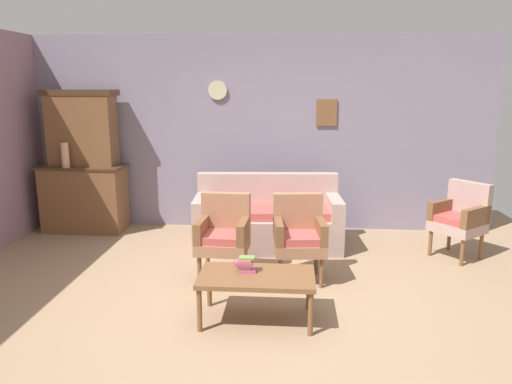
{
  "coord_description": "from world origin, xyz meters",
  "views": [
    {
      "loc": [
        0.45,
        -4.15,
        2.02
      ],
      "look_at": [
        0.04,
        1.1,
        0.85
      ],
      "focal_mm": 33.87,
      "sensor_mm": 36.0,
      "label": 1
    }
  ],
  "objects_px": {
    "side_cabinet": "(85,198)",
    "wingback_chair_by_fireplace": "(460,216)",
    "vase_on_cabinet": "(65,155)",
    "armchair_row_middle": "(224,233)",
    "armchair_near_cabinet": "(299,234)",
    "coffee_table": "(257,280)",
    "floral_couch": "(268,221)",
    "book_stack_on_table": "(245,264)"
  },
  "relations": [
    {
      "from": "coffee_table",
      "to": "book_stack_on_table",
      "type": "relative_size",
      "value": 5.52
    },
    {
      "from": "side_cabinet",
      "to": "armchair_near_cabinet",
      "type": "height_order",
      "value": "side_cabinet"
    },
    {
      "from": "side_cabinet",
      "to": "wingback_chair_by_fireplace",
      "type": "xyz_separation_m",
      "value": [
        4.9,
        -0.72,
        0.03
      ]
    },
    {
      "from": "book_stack_on_table",
      "to": "coffee_table",
      "type": "bearing_deg",
      "value": -32.41
    },
    {
      "from": "side_cabinet",
      "to": "book_stack_on_table",
      "type": "relative_size",
      "value": 6.38
    },
    {
      "from": "armchair_near_cabinet",
      "to": "coffee_table",
      "type": "xyz_separation_m",
      "value": [
        -0.37,
        -0.95,
        -0.12
      ]
    },
    {
      "from": "armchair_near_cabinet",
      "to": "wingback_chair_by_fireplace",
      "type": "distance_m",
      "value": 2.09
    },
    {
      "from": "vase_on_cabinet",
      "to": "armchair_near_cabinet",
      "type": "height_order",
      "value": "vase_on_cabinet"
    },
    {
      "from": "floral_couch",
      "to": "armchair_row_middle",
      "type": "bearing_deg",
      "value": -110.58
    },
    {
      "from": "book_stack_on_table",
      "to": "floral_couch",
      "type": "bearing_deg",
      "value": 87.26
    },
    {
      "from": "coffee_table",
      "to": "book_stack_on_table",
      "type": "height_order",
      "value": "book_stack_on_table"
    },
    {
      "from": "armchair_row_middle",
      "to": "wingback_chair_by_fireplace",
      "type": "relative_size",
      "value": 1.0
    },
    {
      "from": "wingback_chair_by_fireplace",
      "to": "book_stack_on_table",
      "type": "distance_m",
      "value": 2.94
    },
    {
      "from": "side_cabinet",
      "to": "armchair_near_cabinet",
      "type": "relative_size",
      "value": 1.28
    },
    {
      "from": "wingback_chair_by_fireplace",
      "to": "floral_couch",
      "type": "bearing_deg",
      "value": 174.65
    },
    {
      "from": "floral_couch",
      "to": "coffee_table",
      "type": "xyz_separation_m",
      "value": [
        0.01,
        -2.0,
        0.05
      ]
    },
    {
      "from": "floral_couch",
      "to": "wingback_chair_by_fireplace",
      "type": "xyz_separation_m",
      "value": [
        2.3,
        -0.22,
        0.17
      ]
    },
    {
      "from": "floral_couch",
      "to": "armchair_near_cabinet",
      "type": "distance_m",
      "value": 1.13
    },
    {
      "from": "side_cabinet",
      "to": "floral_couch",
      "type": "distance_m",
      "value": 2.65
    },
    {
      "from": "floral_couch",
      "to": "wingback_chair_by_fireplace",
      "type": "relative_size",
      "value": 2.07
    },
    {
      "from": "wingback_chair_by_fireplace",
      "to": "book_stack_on_table",
      "type": "relative_size",
      "value": 4.97
    },
    {
      "from": "vase_on_cabinet",
      "to": "book_stack_on_table",
      "type": "xyz_separation_m",
      "value": [
        2.65,
        -2.25,
        -0.61
      ]
    },
    {
      "from": "armchair_row_middle",
      "to": "wingback_chair_by_fireplace",
      "type": "xyz_separation_m",
      "value": [
        2.7,
        0.87,
        0.0
      ]
    },
    {
      "from": "vase_on_cabinet",
      "to": "armchair_row_middle",
      "type": "height_order",
      "value": "vase_on_cabinet"
    },
    {
      "from": "armchair_row_middle",
      "to": "book_stack_on_table",
      "type": "distance_m",
      "value": 0.91
    },
    {
      "from": "coffee_table",
      "to": "book_stack_on_table",
      "type": "xyz_separation_m",
      "value": [
        -0.1,
        0.07,
        0.11
      ]
    },
    {
      "from": "coffee_table",
      "to": "armchair_near_cabinet",
      "type": "bearing_deg",
      "value": 68.66
    },
    {
      "from": "armchair_row_middle",
      "to": "book_stack_on_table",
      "type": "xyz_separation_m",
      "value": [
        0.31,
        -0.85,
        -0.01
      ]
    },
    {
      "from": "side_cabinet",
      "to": "wingback_chair_by_fireplace",
      "type": "relative_size",
      "value": 1.28
    },
    {
      "from": "armchair_near_cabinet",
      "to": "book_stack_on_table",
      "type": "distance_m",
      "value": 1.01
    },
    {
      "from": "vase_on_cabinet",
      "to": "armchair_near_cabinet",
      "type": "distance_m",
      "value": 3.47
    },
    {
      "from": "armchair_near_cabinet",
      "to": "wingback_chair_by_fireplace",
      "type": "bearing_deg",
      "value": 23.52
    },
    {
      "from": "vase_on_cabinet",
      "to": "wingback_chair_by_fireplace",
      "type": "height_order",
      "value": "vase_on_cabinet"
    },
    {
      "from": "armchair_row_middle",
      "to": "armchair_near_cabinet",
      "type": "xyz_separation_m",
      "value": [
        0.79,
        0.04,
        0.0
      ]
    },
    {
      "from": "armchair_row_middle",
      "to": "book_stack_on_table",
      "type": "bearing_deg",
      "value": -69.75
    },
    {
      "from": "side_cabinet",
      "to": "armchair_row_middle",
      "type": "relative_size",
      "value": 1.28
    },
    {
      "from": "vase_on_cabinet",
      "to": "book_stack_on_table",
      "type": "bearing_deg",
      "value": -40.35
    },
    {
      "from": "book_stack_on_table",
      "to": "armchair_near_cabinet",
      "type": "bearing_deg",
      "value": 61.77
    },
    {
      "from": "armchair_row_middle",
      "to": "coffee_table",
      "type": "relative_size",
      "value": 0.9
    },
    {
      "from": "armchair_row_middle",
      "to": "armchair_near_cabinet",
      "type": "bearing_deg",
      "value": 2.55
    },
    {
      "from": "vase_on_cabinet",
      "to": "floral_couch",
      "type": "xyz_separation_m",
      "value": [
        2.75,
        -0.32,
        -0.77
      ]
    },
    {
      "from": "side_cabinet",
      "to": "coffee_table",
      "type": "distance_m",
      "value": 3.62
    }
  ]
}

